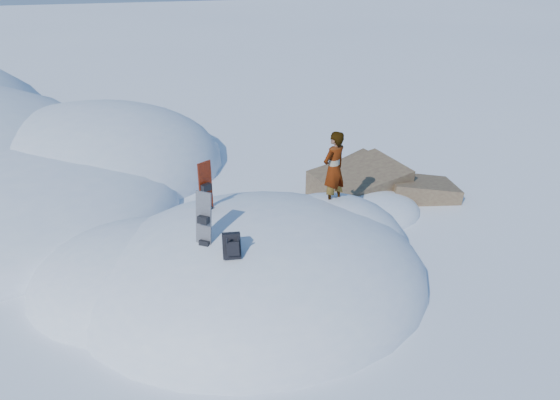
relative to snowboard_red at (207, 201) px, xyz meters
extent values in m
plane|color=white|center=(0.80, -0.73, -1.60)|extent=(120.00, 120.00, 0.00)
ellipsoid|color=silver|center=(0.80, -0.73, -1.60)|extent=(7.00, 6.00, 3.00)
ellipsoid|color=silver|center=(-1.40, -0.13, -1.60)|extent=(4.40, 4.00, 2.20)
ellipsoid|color=silver|center=(2.60, 0.07, -1.60)|extent=(3.60, 3.20, 2.50)
ellipsoid|color=silver|center=(-2.70, 6.77, -1.60)|extent=(8.00, 8.00, 3.60)
cube|color=brown|center=(4.40, 2.67, -1.50)|extent=(2.82, 2.41, 1.62)
cube|color=brown|center=(6.00, 2.27, -1.70)|extent=(2.16, 1.80, 1.33)
cube|color=brown|center=(5.00, 3.87, -1.60)|extent=(2.08, 2.01, 1.10)
ellipsoid|color=silver|center=(4.00, 1.67, -1.60)|extent=(3.20, 2.40, 1.00)
cube|color=red|center=(0.00, 0.02, -0.02)|extent=(0.29, 0.21, 1.66)
cube|color=black|center=(0.00, -0.05, 0.31)|extent=(0.23, 0.20, 0.13)
cube|color=black|center=(0.00, -0.05, -0.19)|extent=(0.23, 0.20, 0.13)
cube|color=black|center=(-0.23, -1.29, -0.04)|extent=(0.36, 0.34, 1.57)
cube|color=black|center=(-0.23, -1.35, 0.28)|extent=(0.22, 0.21, 0.14)
cube|color=black|center=(-0.23, -1.35, -0.19)|extent=(0.22, 0.21, 0.14)
cube|color=black|center=(0.17, -1.78, -0.05)|extent=(0.34, 0.36, 0.47)
cube|color=black|center=(0.17, -1.91, -0.03)|extent=(0.23, 0.19, 0.26)
cylinder|color=black|center=(0.08, -1.89, 0.07)|extent=(0.03, 0.17, 0.32)
cylinder|color=black|center=(0.27, -1.89, 0.07)|extent=(0.03, 0.17, 0.32)
cube|color=black|center=(-1.95, -1.91, -1.51)|extent=(0.71, 0.62, 0.16)
cube|color=black|center=(-1.68, -1.72, -1.44)|extent=(0.35, 0.28, 0.11)
imported|color=slate|center=(2.72, 0.24, 0.30)|extent=(0.72, 0.64, 1.64)
camera|label=1|loc=(-1.08, -9.73, 4.58)|focal=35.00mm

